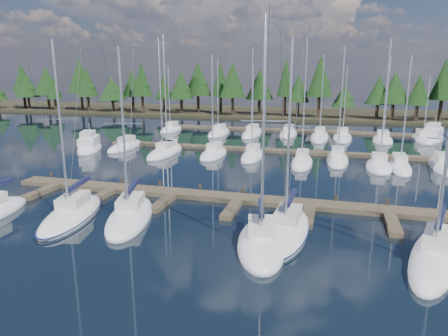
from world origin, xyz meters
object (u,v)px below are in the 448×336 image
(front_sailboat_4, at_px, (286,231))
(motor_yacht_left, at_px, (89,146))
(front_sailboat_5, at_px, (434,256))
(front_sailboat_2, at_px, (130,216))
(front_sailboat_3, at_px, (261,244))
(main_dock, at_px, (238,201))
(front_sailboat_1, at_px, (72,214))
(motor_yacht_right, at_px, (432,137))

(front_sailboat_4, xyz_separation_m, motor_yacht_left, (-30.77, 22.99, 0.21))
(front_sailboat_5, bearing_deg, front_sailboat_2, 176.54)
(front_sailboat_3, relative_size, motor_yacht_left, 1.58)
(front_sailboat_5, bearing_deg, front_sailboat_4, 170.09)
(main_dock, xyz_separation_m, front_sailboat_1, (-11.46, -6.83, 0.07))
(front_sailboat_2, height_order, motor_yacht_right, front_sailboat_2)
(front_sailboat_1, height_order, front_sailboat_5, front_sailboat_1)
(main_dock, xyz_separation_m, front_sailboat_5, (13.68, -7.26, 0.08))
(front_sailboat_2, bearing_deg, motor_yacht_left, 129.23)
(main_dock, relative_size, motor_yacht_right, 4.54)
(front_sailboat_1, height_order, front_sailboat_4, front_sailboat_1)
(front_sailboat_1, distance_m, front_sailboat_3, 15.00)
(front_sailboat_3, distance_m, front_sailboat_5, 10.26)
(motor_yacht_left, bearing_deg, front_sailboat_2, -50.77)
(main_dock, relative_size, front_sailboat_1, 3.17)
(main_dock, bearing_deg, front_sailboat_1, -149.22)
(front_sailboat_5, bearing_deg, front_sailboat_1, 179.02)
(front_sailboat_4, relative_size, motor_yacht_right, 1.42)
(front_sailboat_2, distance_m, front_sailboat_5, 20.69)
(front_sailboat_4, bearing_deg, motor_yacht_left, 143.24)
(front_sailboat_2, height_order, motor_yacht_left, front_sailboat_2)
(motor_yacht_left, bearing_deg, front_sailboat_5, -31.74)
(front_sailboat_3, distance_m, motor_yacht_right, 51.44)
(front_sailboat_2, relative_size, motor_yacht_right, 1.38)
(main_dock, relative_size, front_sailboat_2, 3.28)
(front_sailboat_1, distance_m, motor_yacht_left, 28.16)
(front_sailboat_2, bearing_deg, front_sailboat_3, -12.15)
(front_sailboat_4, xyz_separation_m, front_sailboat_5, (8.91, -1.56, 0.01))
(main_dock, relative_size, motor_yacht_left, 4.69)
(main_dock, height_order, motor_yacht_left, motor_yacht_left)
(front_sailboat_1, xyz_separation_m, front_sailboat_5, (25.14, -0.43, 0.01))
(front_sailboat_5, relative_size, motor_yacht_left, 1.43)
(main_dock, relative_size, front_sailboat_4, 3.20)
(front_sailboat_3, bearing_deg, front_sailboat_5, 5.59)
(main_dock, height_order, front_sailboat_4, front_sailboat_4)
(front_sailboat_4, xyz_separation_m, motor_yacht_right, (18.21, 45.04, 0.23))
(front_sailboat_1, bearing_deg, front_sailboat_2, 10.31)
(motor_yacht_right, bearing_deg, front_sailboat_5, -101.29)
(front_sailboat_1, distance_m, front_sailboat_2, 4.56)
(front_sailboat_5, bearing_deg, front_sailboat_3, -174.41)
(front_sailboat_3, bearing_deg, motor_yacht_right, 67.70)
(front_sailboat_5, xyz_separation_m, motor_yacht_left, (-39.68, 24.55, 0.21))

